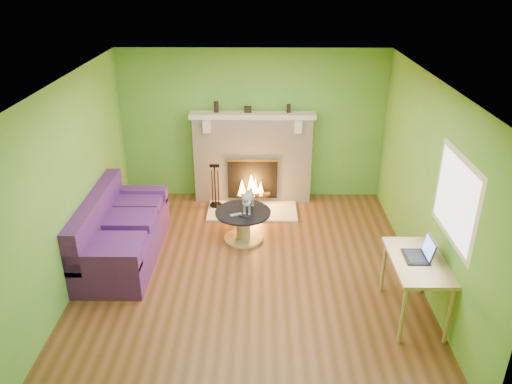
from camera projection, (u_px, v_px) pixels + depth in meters
floor at (250, 271)px, 6.83m from camera, size 5.00×5.00×0.00m
ceiling at (249, 82)px, 5.73m from camera, size 5.00×5.00×0.00m
wall_back at (253, 125)px, 8.55m from camera, size 5.00×0.00×5.00m
wall_front at (242, 312)px, 4.02m from camera, size 5.00×0.00×5.00m
wall_left at (72, 184)px, 6.31m from camera, size 0.00×5.00×5.00m
wall_right at (428, 186)px, 6.26m from camera, size 0.00×5.00×5.00m
window_frame at (456, 199)px, 5.34m from camera, size 0.00×1.20×1.20m
window_pane at (455, 199)px, 5.34m from camera, size 0.00×1.06×1.06m
fireplace at (253, 158)px, 8.60m from camera, size 2.10×0.46×1.58m
hearth at (252, 211)px, 8.46m from camera, size 1.50×0.75×0.03m
mantel at (253, 115)px, 8.26m from camera, size 2.10×0.28×0.08m
sofa at (119, 234)px, 7.04m from camera, size 0.94×2.08×0.94m
coffee_table at (243, 223)px, 7.51m from camera, size 0.84×0.84×0.47m
desk at (418, 267)px, 5.71m from camera, size 0.61×1.05×0.78m
cat at (248, 199)px, 7.40m from camera, size 0.29×0.59×0.35m
remote_silver at (236, 215)px, 7.32m from camera, size 0.17×0.11×0.02m
remote_black at (244, 217)px, 7.26m from camera, size 0.16×0.10×0.02m
laptop at (417, 248)px, 5.66m from camera, size 0.30×0.35×0.26m
fire_tools at (215, 185)px, 8.43m from camera, size 0.21×0.21×0.77m
mantel_vase_left at (216, 107)px, 8.24m from camera, size 0.08×0.08×0.18m
mantel_vase_right at (289, 108)px, 8.24m from camera, size 0.07×0.07×0.14m
mantel_box at (248, 109)px, 8.25m from camera, size 0.12×0.08×0.10m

